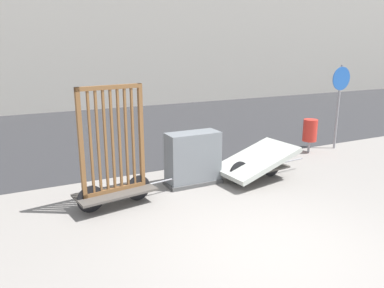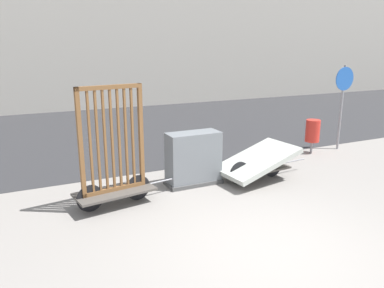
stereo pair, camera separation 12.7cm
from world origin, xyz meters
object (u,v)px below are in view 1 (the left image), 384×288
Objects in this scene: trash_bin at (310,130)px; utility_cabinet at (193,160)px; bike_cart_with_bedframe at (114,167)px; sign_post at (340,94)px; bike_cart_with_mattress at (256,162)px.

utility_cabinet is at bearing -169.18° from trash_bin.
sign_post is (6.53, 1.12, 0.79)m from bike_cart_with_bedframe.
trash_bin is at bearing 179.42° from sign_post.
sign_post is at bearing 8.61° from utility_cabinet.
bike_cart_with_bedframe is at bearing 175.17° from bike_cart_with_mattress.
bike_cart_with_bedframe is 3.05m from bike_cart_with_mattress.
bike_cart_with_mattress is (3.03, -0.00, -0.33)m from bike_cart_with_bedframe.
sign_post is at bearing 12.89° from bike_cart_with_mattress.
trash_bin is (3.85, 0.74, 0.10)m from utility_cabinet.
utility_cabinet is at bearing 158.47° from bike_cart_with_mattress.
bike_cart_with_mattress is at bearing -8.82° from bike_cart_with_bedframe.
utility_cabinet is at bearing 3.92° from bike_cart_with_bedframe.
sign_post is (3.50, 1.12, 1.12)m from bike_cart_with_mattress.
bike_cart_with_bedframe is 1.86× the size of utility_cabinet.
bike_cart_with_bedframe reaches higher than bike_cart_with_mattress.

